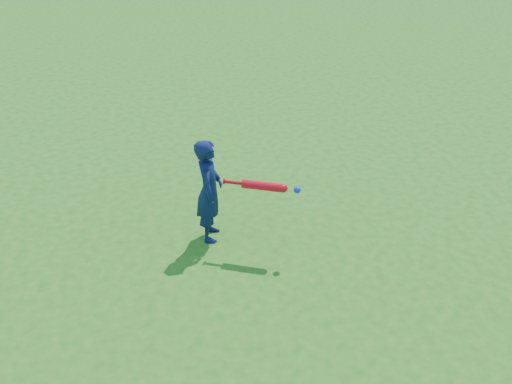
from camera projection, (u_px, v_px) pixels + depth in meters
ground at (267, 261)px, 5.82m from camera, size 80.00×80.00×0.00m
child at (209, 191)px, 5.92m from camera, size 0.34×0.46×1.15m
bat_swing at (266, 186)px, 5.67m from camera, size 0.75×0.35×0.09m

